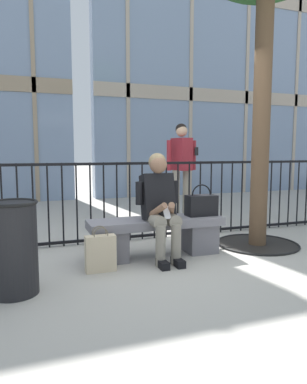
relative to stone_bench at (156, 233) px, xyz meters
name	(u,v)px	position (x,y,z in m)	size (l,w,h in m)	color
ground_plane	(156,256)	(0.00, 0.00, -0.27)	(60.00, 60.00, 0.00)	#B2ADA3
stone_bench	(156,233)	(0.00, 0.00, 0.00)	(1.60, 0.44, 0.45)	slate
seated_person_with_phone	(160,203)	(0.00, -0.13, 0.38)	(0.52, 0.66, 1.21)	gray
handbag_on_bench	(201,205)	(0.58, -0.01, 0.31)	(0.37, 0.19, 0.38)	black
shopping_bag	(100,253)	(-0.73, -0.32, -0.08)	(0.31, 0.12, 0.47)	beige
bystander_at_railing	(181,164)	(1.15, 1.86, 0.73)	(0.55, 0.41, 1.71)	gray
plaza_railing	(136,201)	(0.00, 0.81, 0.28)	(7.39, 0.04, 1.09)	black
trash_can	(13,247)	(-1.55, -0.65, 0.15)	(0.43, 0.43, 0.82)	black
building_facade_right	(270,42)	(5.66, 5.47, 4.24)	(10.80, 0.43, 9.00)	#7A8EAD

